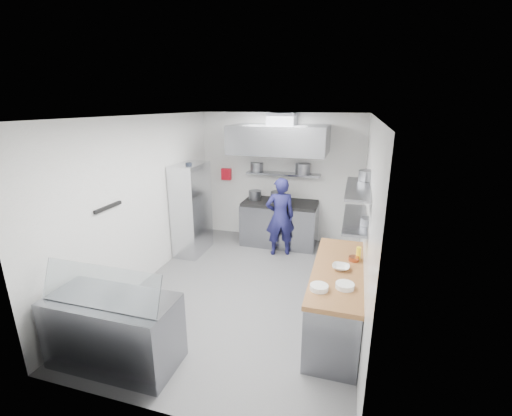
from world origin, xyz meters
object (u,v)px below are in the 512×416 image
(chef, at_px, (280,217))
(wire_rack, at_px, (192,209))
(gas_range, at_px, (280,224))
(display_case, at_px, (114,331))

(chef, bearing_deg, wire_rack, -8.86)
(gas_range, bearing_deg, wire_rack, -150.59)
(chef, distance_m, wire_rack, 1.80)
(wire_rack, bearing_deg, gas_range, 29.41)
(gas_range, distance_m, chef, 0.65)
(wire_rack, bearing_deg, display_case, -80.04)
(wire_rack, distance_m, display_case, 3.27)
(gas_range, distance_m, display_case, 4.24)
(chef, height_order, wire_rack, wire_rack)
(wire_rack, bearing_deg, chef, 12.47)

